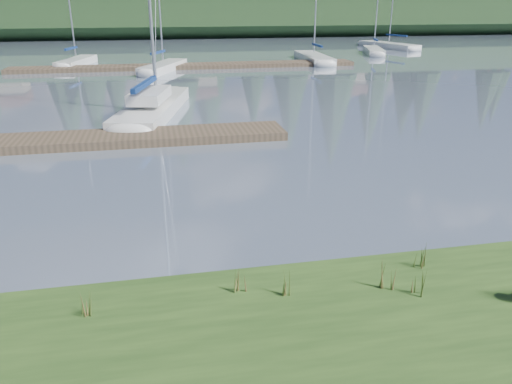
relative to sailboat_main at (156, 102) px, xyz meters
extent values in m
plane|color=gray|center=(0.62, 15.74, -0.42)|extent=(200.00, 200.00, 0.00)
cube|color=black|center=(0.62, 58.74, 2.08)|extent=(200.00, 20.00, 5.00)
cube|color=silver|center=(-0.16, -0.67, -0.20)|extent=(3.74, 8.54, 0.70)
ellipsoid|color=silver|center=(0.79, 3.38, -0.20)|extent=(2.29, 2.62, 0.70)
cube|color=navy|center=(-0.44, -1.87, 1.13)|extent=(1.06, 3.73, 0.20)
cube|color=silver|center=(-0.27, -1.14, 0.53)|extent=(1.98, 3.25, 0.45)
cube|color=#4C3D2C|center=(-3.38, -5.26, -0.27)|extent=(16.00, 2.00, 0.30)
cube|color=#4C3D2C|center=(2.62, 15.74, -0.27)|extent=(26.00, 2.20, 0.30)
cube|color=silver|center=(-5.91, 19.01, -0.20)|extent=(2.67, 6.19, 0.70)
ellipsoid|color=silver|center=(-5.24, 21.96, -0.20)|extent=(1.65, 1.90, 0.70)
cube|color=navy|center=(-6.09, 18.21, 0.98)|extent=(0.72, 2.39, 0.20)
cube|color=silver|center=(0.73, 14.40, -0.20)|extent=(3.82, 6.58, 0.70)
ellipsoid|color=silver|center=(1.95, 17.41, -0.20)|extent=(1.98, 2.18, 0.70)
cube|color=navy|center=(0.39, 13.58, 0.98)|extent=(1.16, 2.47, 0.20)
cube|color=silver|center=(13.40, 18.20, -0.20)|extent=(2.29, 7.89, 0.70)
ellipsoid|color=silver|center=(13.67, 22.09, -0.20)|extent=(1.84, 2.24, 0.70)
cube|color=navy|center=(13.33, 17.14, 0.98)|extent=(0.41, 3.11, 0.20)
cube|color=silver|center=(20.99, 23.06, -0.20)|extent=(3.21, 6.42, 0.70)
ellipsoid|color=silver|center=(21.92, 26.06, -0.20)|extent=(1.81, 2.04, 0.70)
cube|color=navy|center=(20.74, 22.24, 0.98)|extent=(0.93, 2.45, 0.20)
cube|color=silver|center=(25.25, 28.72, -0.20)|extent=(3.78, 8.27, 0.70)
ellipsoid|color=silver|center=(24.25, 32.63, -0.20)|extent=(2.25, 2.57, 0.70)
cube|color=navy|center=(25.53, 27.65, 0.98)|extent=(0.99, 3.16, 0.20)
cone|color=#475B23|center=(1.02, -16.52, 0.19)|extent=(0.03, 0.03, 0.53)
cone|color=brown|center=(1.13, -16.59, 0.14)|extent=(0.03, 0.03, 0.42)
cone|color=#475B23|center=(1.08, -16.49, 0.22)|extent=(0.03, 0.03, 0.58)
cone|color=brown|center=(1.16, -16.55, 0.12)|extent=(0.03, 0.03, 0.37)
cone|color=#475B23|center=(1.04, -16.60, 0.17)|extent=(0.03, 0.03, 0.48)
cone|color=#475B23|center=(1.76, -16.71, 0.15)|extent=(0.03, 0.03, 0.43)
cone|color=brown|center=(1.87, -16.78, 0.10)|extent=(0.03, 0.03, 0.35)
cone|color=#475B23|center=(1.82, -16.68, 0.17)|extent=(0.03, 0.03, 0.47)
cone|color=brown|center=(1.90, -16.74, 0.08)|extent=(0.03, 0.03, 0.30)
cone|color=#475B23|center=(1.78, -16.79, 0.12)|extent=(0.03, 0.03, 0.39)
cone|color=#475B23|center=(3.42, -16.87, 0.20)|extent=(0.03, 0.03, 0.55)
cone|color=brown|center=(3.53, -16.94, 0.15)|extent=(0.03, 0.03, 0.44)
cone|color=#475B23|center=(3.48, -16.84, 0.23)|extent=(0.03, 0.03, 0.60)
cone|color=brown|center=(3.56, -16.90, 0.12)|extent=(0.03, 0.03, 0.38)
cone|color=#475B23|center=(3.44, -16.95, 0.18)|extent=(0.03, 0.03, 0.49)
cone|color=#475B23|center=(-1.33, -16.64, 0.15)|extent=(0.03, 0.03, 0.44)
cone|color=brown|center=(-1.22, -16.71, 0.11)|extent=(0.03, 0.03, 0.35)
cone|color=#475B23|center=(-1.27, -16.61, 0.17)|extent=(0.03, 0.03, 0.49)
cone|color=brown|center=(-1.19, -16.67, 0.09)|extent=(0.03, 0.03, 0.31)
cone|color=#475B23|center=(-1.31, -16.72, 0.13)|extent=(0.03, 0.03, 0.40)
cone|color=#475B23|center=(3.85, -17.13, 0.15)|extent=(0.03, 0.03, 0.45)
cone|color=brown|center=(3.96, -17.20, 0.11)|extent=(0.03, 0.03, 0.36)
cone|color=#475B23|center=(3.91, -17.10, 0.18)|extent=(0.03, 0.03, 0.49)
cone|color=brown|center=(3.99, -17.16, 0.09)|extent=(0.03, 0.03, 0.31)
cone|color=#475B23|center=(3.87, -17.21, 0.13)|extent=(0.03, 0.03, 0.40)
cone|color=#475B23|center=(4.31, -16.33, 0.17)|extent=(0.03, 0.03, 0.48)
cone|color=brown|center=(4.42, -16.40, 0.12)|extent=(0.03, 0.03, 0.38)
cone|color=#475B23|center=(4.37, -16.30, 0.19)|extent=(0.03, 0.03, 0.53)
cone|color=brown|center=(4.45, -16.36, 0.10)|extent=(0.03, 0.03, 0.34)
cone|color=#475B23|center=(4.33, -16.41, 0.15)|extent=(0.03, 0.03, 0.43)
cube|color=#33281C|center=(0.62, -15.86, -0.35)|extent=(60.00, 0.50, 0.14)
camera|label=1|loc=(-0.07, -23.45, 4.38)|focal=35.00mm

